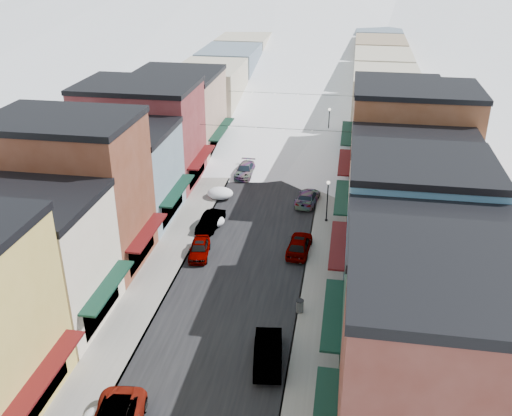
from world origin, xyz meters
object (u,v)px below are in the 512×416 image
(car_dark_hatch, at_px, (211,221))
(trash_can, at_px, (300,306))
(streetlamp_near, at_px, (328,196))
(car_silver_sedan, at_px, (199,249))
(car_green_sedan, at_px, (268,351))

(car_dark_hatch, height_order, trash_can, car_dark_hatch)
(trash_can, relative_size, streetlamp_near, 0.24)
(car_silver_sedan, distance_m, streetlamp_near, 13.33)
(streetlamp_near, bearing_deg, trash_can, -94.14)
(car_dark_hatch, xyz_separation_m, car_green_sedan, (8.00, -17.48, 0.12))
(car_silver_sedan, distance_m, trash_can, 11.47)
(car_green_sedan, bearing_deg, trash_can, -112.40)
(car_green_sedan, relative_size, streetlamp_near, 1.23)
(car_silver_sedan, xyz_separation_m, car_green_sedan, (7.72, -12.33, 0.14))
(car_dark_hatch, relative_size, car_green_sedan, 0.86)
(car_silver_sedan, bearing_deg, car_dark_hatch, 85.27)
(streetlamp_near, bearing_deg, car_silver_sedan, -141.49)
(trash_can, bearing_deg, car_silver_sedan, 143.51)
(car_green_sedan, distance_m, trash_can, 5.72)
(car_silver_sedan, relative_size, car_dark_hatch, 0.94)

